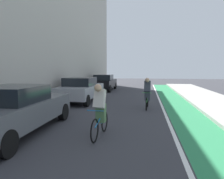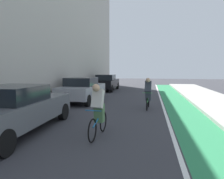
{
  "view_description": "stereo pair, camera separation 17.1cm",
  "coord_description": "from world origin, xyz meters",
  "px_view_note": "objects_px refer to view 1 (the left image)",
  "views": [
    {
      "loc": [
        1.26,
        3.93,
        2.04
      ],
      "look_at": [
        -0.2,
        12.55,
        1.17
      ],
      "focal_mm": 32.72,
      "sensor_mm": 36.0,
      "label": 1
    },
    {
      "loc": [
        1.43,
        3.96,
        2.04
      ],
      "look_at": [
        -0.2,
        12.55,
        1.17
      ],
      "focal_mm": 32.72,
      "sensor_mm": 36.0,
      "label": 2
    }
  ],
  "objects_px": {
    "parked_sedan_gray": "(17,109)",
    "parked_sedan_silver": "(81,89)",
    "cyclist_mid": "(100,110)",
    "parked_sedan_black": "(104,82)",
    "cyclist_trailing": "(147,93)"
  },
  "relations": [
    {
      "from": "parked_sedan_gray",
      "to": "cyclist_mid",
      "type": "relative_size",
      "value": 2.75
    },
    {
      "from": "parked_sedan_gray",
      "to": "parked_sedan_silver",
      "type": "bearing_deg",
      "value": 90.02
    },
    {
      "from": "cyclist_mid",
      "to": "cyclist_trailing",
      "type": "relative_size",
      "value": 1.01
    },
    {
      "from": "parked_sedan_black",
      "to": "cyclist_mid",
      "type": "height_order",
      "value": "cyclist_mid"
    },
    {
      "from": "parked_sedan_black",
      "to": "cyclist_mid",
      "type": "relative_size",
      "value": 2.63
    },
    {
      "from": "cyclist_mid",
      "to": "cyclist_trailing",
      "type": "distance_m",
      "value": 4.91
    },
    {
      "from": "parked_sedan_silver",
      "to": "parked_sedan_gray",
      "type": "bearing_deg",
      "value": -89.98
    },
    {
      "from": "parked_sedan_gray",
      "to": "cyclist_trailing",
      "type": "xyz_separation_m",
      "value": [
        4.1,
        4.81,
        0.02
      ]
    },
    {
      "from": "cyclist_mid",
      "to": "parked_sedan_silver",
      "type": "bearing_deg",
      "value": 112.87
    },
    {
      "from": "parked_sedan_silver",
      "to": "cyclist_mid",
      "type": "xyz_separation_m",
      "value": [
        2.68,
        -6.36,
        0.02
      ]
    },
    {
      "from": "parked_sedan_gray",
      "to": "parked_sedan_black",
      "type": "bearing_deg",
      "value": 90.01
    },
    {
      "from": "cyclist_mid",
      "to": "parked_sedan_gray",
      "type": "bearing_deg",
      "value": -177.52
    },
    {
      "from": "parked_sedan_black",
      "to": "cyclist_trailing",
      "type": "bearing_deg",
      "value": -64.76
    },
    {
      "from": "parked_sedan_silver",
      "to": "parked_sedan_black",
      "type": "bearing_deg",
      "value": 90.0
    },
    {
      "from": "parked_sedan_silver",
      "to": "cyclist_mid",
      "type": "height_order",
      "value": "cyclist_mid"
    }
  ]
}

